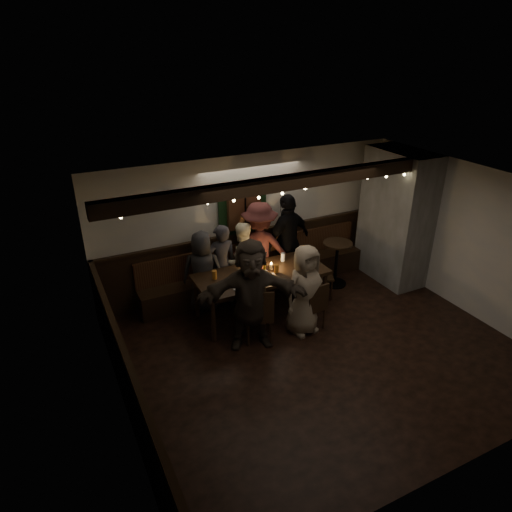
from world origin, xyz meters
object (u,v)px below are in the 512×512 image
person_c (241,261)px  person_e (288,241)px  chair_end (317,272)px  person_a (203,271)px  person_g (305,290)px  high_top (337,258)px  chair_near_right (315,304)px  person_d (259,249)px  chair_near_left (259,313)px  person_b (222,265)px  dining_table (261,277)px  person_f (251,295)px

person_c → person_e: size_ratio=0.81×
chair_end → person_a: person_a is taller
chair_end → person_g: bearing=-133.4°
high_top → person_c: size_ratio=0.60×
chair_near_right → person_e: 1.65m
person_d → chair_near_left: bearing=87.2°
person_a → high_top: bearing=-163.1°
person_a → person_c: person_c is taller
person_a → person_e: person_e is taller
person_b → high_top: bearing=174.6°
high_top → person_b: 2.31m
person_c → person_e: person_e is taller
person_d → person_a: bearing=28.4°
dining_table → chair_near_right: size_ratio=2.63×
chair_near_left → person_c: size_ratio=0.65×
person_c → person_d: size_ratio=0.84×
person_b → dining_table: bearing=128.3°
high_top → person_f: (-2.35, -1.03, 0.34)m
person_b → person_e: 1.41m
person_b → person_e: size_ratio=0.82×
person_g → person_f: bearing=168.9°
chair_near_left → chair_end: chair_near_left is taller
chair_near_left → person_f: bearing=170.3°
person_d → person_g: size_ratio=1.16×
chair_end → high_top: (0.61, 0.24, 0.05)m
person_a → person_b: size_ratio=0.96×
chair_near_left → chair_near_right: chair_near_left is taller
person_a → person_f: person_f is taller
person_b → person_c: (0.39, -0.00, -0.01)m
chair_end → person_e: (-0.26, 0.66, 0.41)m
person_f → person_g: 0.94m
person_c → person_g: 1.51m
high_top → person_c: 1.92m
person_a → person_d: 1.18m
chair_near_right → high_top: 1.67m
chair_near_right → person_b: bearing=125.3°
chair_near_right → person_a: person_a is taller
chair_near_right → chair_end: 1.08m
person_e → person_c: bearing=-12.7°
chair_end → person_e: 0.82m
person_d → person_e: bearing=-154.7°
dining_table → chair_near_right: (0.58, -0.81, -0.26)m
person_a → person_f: (0.30, -1.35, 0.17)m
chair_near_left → high_top: size_ratio=1.09×
high_top → person_g: 1.80m
chair_end → dining_table: bearing=-176.6°
dining_table → high_top: 1.85m
chair_near_right → person_f: size_ratio=0.48×
high_top → chair_near_left: bearing=-154.6°
chair_near_left → chair_near_right: 0.99m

